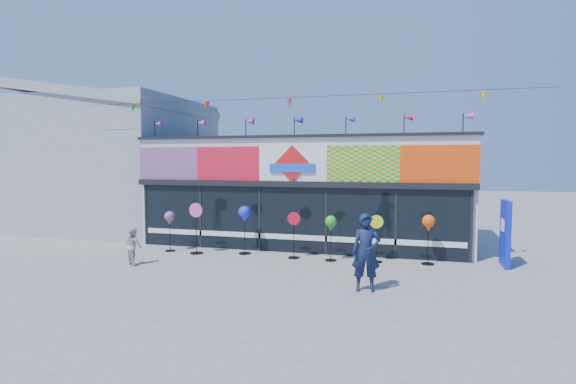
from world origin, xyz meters
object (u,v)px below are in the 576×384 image
at_px(spinner_3, 294,234).
at_px(spinner_4, 331,225).
at_px(spinner_0, 170,219).
at_px(adult_man, 366,252).
at_px(spinner_5, 376,237).
at_px(spinner_1, 196,227).
at_px(spinner_6, 429,225).
at_px(blue_sign, 505,233).
at_px(spinner_2, 245,215).
at_px(child, 133,246).

height_order(spinner_3, spinner_4, spinner_3).
relative_size(spinner_0, adult_man, 0.74).
relative_size(spinner_4, spinner_5, 0.97).
bearing_deg(spinner_1, adult_man, -25.57).
bearing_deg(spinner_5, spinner_4, -172.70).
height_order(spinner_4, spinner_6, spinner_6).
bearing_deg(spinner_5, spinner_6, 5.00).
bearing_deg(spinner_0, spinner_6, 2.17).
relative_size(blue_sign, spinner_3, 1.32).
relative_size(spinner_2, spinner_3, 1.09).
distance_m(spinner_0, spinner_1, 1.13).
bearing_deg(adult_man, spinner_1, 145.93).
relative_size(spinner_0, spinner_6, 0.92).
bearing_deg(spinner_0, spinner_4, 0.13).
bearing_deg(blue_sign, adult_man, -135.20).
relative_size(spinner_1, adult_man, 0.92).
distance_m(adult_man, child, 7.28).
xyz_separation_m(spinner_0, adult_man, (7.19, -3.05, -0.18)).
height_order(spinner_0, spinner_2, spinner_2).
height_order(blue_sign, spinner_0, blue_sign).
xyz_separation_m(spinner_1, spinner_6, (7.65, 0.47, 0.31)).
bearing_deg(spinner_3, spinner_2, 173.71).
xyz_separation_m(blue_sign, spinner_2, (-8.26, -0.43, 0.32)).
xyz_separation_m(spinner_2, child, (-2.75, -2.40, -0.75)).
bearing_deg(spinner_6, blue_sign, 9.50).
distance_m(spinner_0, spinner_4, 5.76).
distance_m(blue_sign, spinner_0, 11.01).
relative_size(spinner_6, adult_man, 0.81).
height_order(spinner_4, adult_man, adult_man).
relative_size(spinner_3, adult_man, 0.80).
xyz_separation_m(blue_sign, spinner_5, (-3.80, -0.51, -0.22)).
relative_size(spinner_4, child, 1.27).
distance_m(spinner_3, spinner_4, 1.29).
bearing_deg(spinner_5, child, -162.16).
distance_m(spinner_5, adult_man, 3.25).
xyz_separation_m(spinner_1, spinner_5, (6.09, 0.33, -0.14)).
height_order(spinner_3, child, spinner_3).
bearing_deg(adult_man, spinner_3, 121.99).
height_order(spinner_2, spinner_4, spinner_2).
height_order(spinner_0, child, spinner_0).
relative_size(spinner_1, spinner_5, 1.17).
height_order(spinner_1, spinner_6, spinner_1).
height_order(spinner_2, child, spinner_2).
height_order(spinner_2, spinner_5, spinner_2).
relative_size(blue_sign, spinner_5, 1.34).
distance_m(spinner_3, adult_man, 4.11).
height_order(spinner_0, spinner_4, spinner_4).
bearing_deg(spinner_3, spinner_5, 2.62).
relative_size(blue_sign, spinner_2, 1.21).
xyz_separation_m(spinner_2, spinner_4, (3.04, -0.26, -0.16)).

